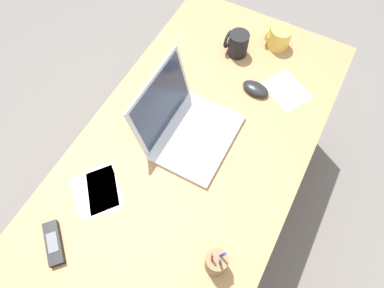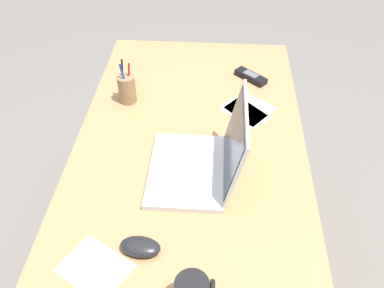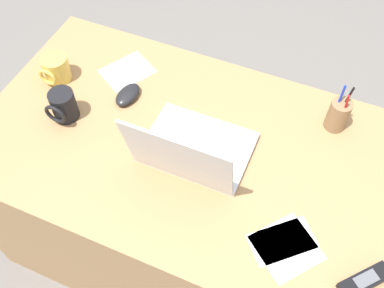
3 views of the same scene
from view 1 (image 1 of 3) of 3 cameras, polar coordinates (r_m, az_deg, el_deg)
name	(u,v)px [view 1 (image 1 of 3)]	position (r m, az deg, el deg)	size (l,w,h in m)	color
ground_plane	(190,213)	(1.89, -0.33, -11.11)	(6.00, 6.00, 0.00)	slate
desk	(190,189)	(1.56, -0.40, -7.33)	(1.52, 0.77, 0.71)	#A87C4F
laptop	(187,126)	(1.22, -0.90, 2.89)	(0.32, 0.29, 0.25)	silver
computer_mouse	(256,89)	(1.38, 10.33, 8.85)	(0.06, 0.11, 0.03)	black
coffee_mug_white	(237,44)	(1.47, 7.41, 15.90)	(0.08, 0.09, 0.10)	black
coffee_mug_tall	(279,38)	(1.53, 13.97, 16.49)	(0.09, 0.10, 0.09)	#E0BC4C
cordless_phone	(54,243)	(1.19, -21.61, -14.80)	(0.12, 0.13, 0.03)	black
pen_holder	(216,262)	(1.06, 3.97, -18.68)	(0.06, 0.06, 0.17)	olive
paper_note_near_laptop	(102,190)	(1.21, -14.39, -7.21)	(0.17, 0.10, 0.00)	white
paper_note_left	(287,90)	(1.42, 15.17, 8.42)	(0.13, 0.16, 0.00)	white
paper_note_right	(97,192)	(1.21, -15.28, -7.48)	(0.15, 0.15, 0.00)	white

